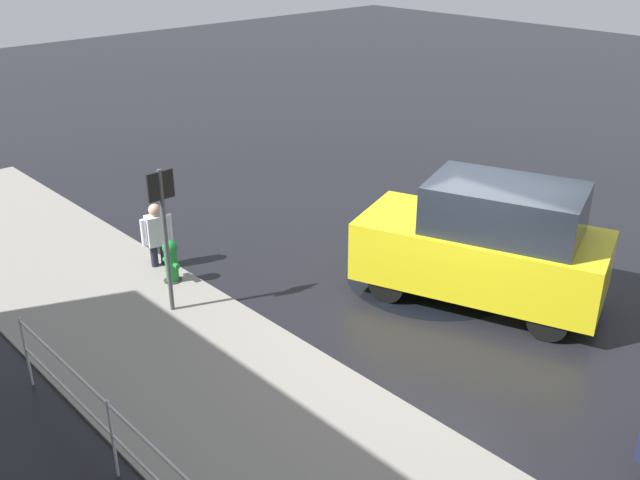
{
  "coord_description": "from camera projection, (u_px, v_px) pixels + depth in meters",
  "views": [
    {
      "loc": [
        -5.74,
        8.56,
        5.81
      ],
      "look_at": [
        2.1,
        1.25,
        0.9
      ],
      "focal_mm": 40.0,
      "sensor_mm": 36.0,
      "label": 1
    }
  ],
  "objects": [
    {
      "name": "ground_plane",
      "position": [
        464.0,
        308.0,
        11.55
      ],
      "size": [
        60.0,
        60.0,
        0.0
      ],
      "primitive_type": "plane",
      "color": "black"
    },
    {
      "name": "kerb_strip",
      "position": [
        262.0,
        421.0,
        8.94
      ],
      "size": [
        24.0,
        3.2,
        0.04
      ],
      "primitive_type": "cube",
      "color": "gray",
      "rests_on": "ground"
    },
    {
      "name": "moving_hatchback",
      "position": [
        486.0,
        244.0,
        11.37
      ],
      "size": [
        4.25,
        2.92,
        2.06
      ],
      "color": "yellow",
      "rests_on": "ground"
    },
    {
      "name": "fire_hydrant",
      "position": [
        171.0,
        262.0,
        12.17
      ],
      "size": [
        0.42,
        0.31,
        0.8
      ],
      "color": "#197A2D",
      "rests_on": "ground"
    },
    {
      "name": "pedestrian",
      "position": [
        157.0,
        232.0,
        12.62
      ],
      "size": [
        0.32,
        0.56,
        1.22
      ],
      "color": "silver",
      "rests_on": "ground"
    },
    {
      "name": "sign_post",
      "position": [
        164.0,
        221.0,
        10.8
      ],
      "size": [
        0.07,
        0.44,
        2.4
      ],
      "color": "#4C4C51",
      "rests_on": "ground"
    },
    {
      "name": "puddle_patch",
      "position": [
        433.0,
        276.0,
        12.55
      ],
      "size": [
        3.08,
        3.08,
        0.01
      ],
      "primitive_type": "cylinder",
      "color": "black",
      "rests_on": "ground"
    }
  ]
}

